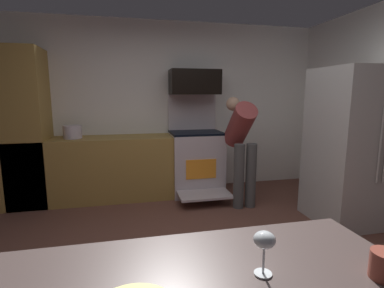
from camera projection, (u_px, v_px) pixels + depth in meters
name	position (u px, v px, depth m)	size (l,w,h in m)	color
ground_plane	(195.00, 269.00, 2.53)	(5.20, 4.80, 0.02)	brown
wall_back	(162.00, 107.00, 4.56)	(5.20, 0.12, 2.60)	silver
lower_cabinet_run	(104.00, 168.00, 4.17)	(2.40, 0.60, 0.90)	olive
cabinet_column	(23.00, 129.00, 3.86)	(0.60, 0.60, 2.10)	olive
oven_range	(196.00, 160.00, 4.43)	(0.76, 1.05, 1.50)	#C1B4BA
microwave	(195.00, 82.00, 4.33)	(0.74, 0.38, 0.36)	black
refrigerator	(354.00, 147.00, 3.37)	(0.86, 0.80, 1.80)	#BABAB7
person_cook	(241.00, 140.00, 3.93)	(0.31, 0.72, 1.47)	#494949
wine_glass_mid	(264.00, 242.00, 0.95)	(0.07, 0.07, 0.15)	silver
stock_pot	(73.00, 132.00, 4.00)	(0.25, 0.25, 0.18)	#BDB1C1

